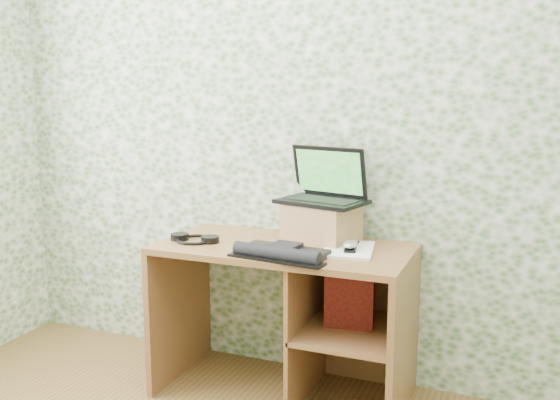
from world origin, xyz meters
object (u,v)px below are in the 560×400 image
at_px(laptop, 325,189).
at_px(riser, 322,223).
at_px(desk, 301,300).
at_px(keyboard, 281,252).
at_px(notepad, 349,250).

bearing_deg(laptop, riser, -76.63).
height_order(desk, riser, riser).
relative_size(riser, keyboard, 0.69).
bearing_deg(keyboard, notepad, 46.77).
relative_size(desk, notepad, 3.86).
relative_size(laptop, notepad, 1.45).
distance_m(laptop, keyboard, 0.45).
xyz_separation_m(desk, notepad, (0.24, -0.01, 0.28)).
distance_m(keyboard, notepad, 0.33).
bearing_deg(desk, notepad, -2.66).
height_order(laptop, notepad, laptop).
xyz_separation_m(riser, keyboard, (-0.07, -0.34, -0.07)).
bearing_deg(riser, desk, -118.14).
xyz_separation_m(keyboard, notepad, (0.25, 0.21, -0.01)).
bearing_deg(riser, keyboard, -102.46).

